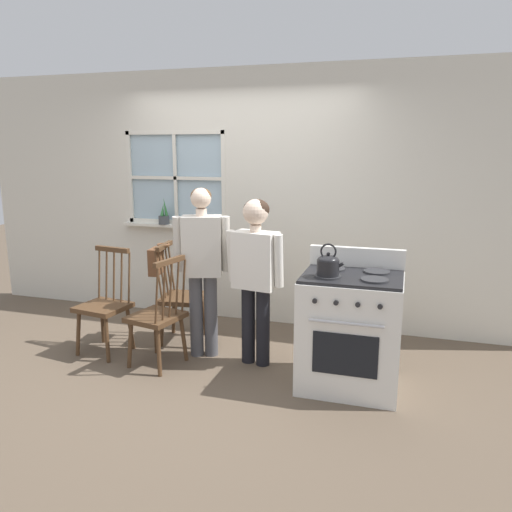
# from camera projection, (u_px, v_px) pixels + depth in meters

# --- Properties ---
(ground_plane) EXTENTS (16.00, 16.00, 0.00)m
(ground_plane) POSITION_uv_depth(u_px,v_px,m) (194.00, 369.00, 4.34)
(ground_plane) COLOR brown
(wall_back) EXTENTS (6.40, 0.16, 2.70)m
(wall_back) POSITION_uv_depth(u_px,v_px,m) (247.00, 200.00, 5.35)
(wall_back) COLOR silver
(wall_back) RESTS_ON ground_plane
(chair_by_window) EXTENTS (0.45, 0.47, 0.98)m
(chair_by_window) POSITION_uv_depth(u_px,v_px,m) (181.00, 297.00, 4.90)
(chair_by_window) COLOR #4C331E
(chair_by_window) RESTS_ON ground_plane
(chair_near_wall) EXTENTS (0.47, 0.46, 0.98)m
(chair_near_wall) POSITION_uv_depth(u_px,v_px,m) (105.00, 306.00, 4.63)
(chair_near_wall) COLOR #4C331E
(chair_near_wall) RESTS_ON ground_plane
(chair_center_cluster) EXTENTS (0.48, 0.49, 0.98)m
(chair_center_cluster) POSITION_uv_depth(u_px,v_px,m) (158.00, 317.00, 4.34)
(chair_center_cluster) COLOR #4C331E
(chair_center_cluster) RESTS_ON ground_plane
(person_elderly_left) EXTENTS (0.51, 0.31, 1.55)m
(person_elderly_left) POSITION_uv_depth(u_px,v_px,m) (202.00, 259.00, 4.45)
(person_elderly_left) COLOR #4C4C51
(person_elderly_left) RESTS_ON ground_plane
(person_teen_center) EXTENTS (0.54, 0.27, 1.47)m
(person_teen_center) POSITION_uv_depth(u_px,v_px,m) (256.00, 265.00, 4.28)
(person_teen_center) COLOR black
(person_teen_center) RESTS_ON ground_plane
(stove) EXTENTS (0.77, 0.68, 1.08)m
(stove) POSITION_uv_depth(u_px,v_px,m) (350.00, 330.00, 3.95)
(stove) COLOR white
(stove) RESTS_ON ground_plane
(kettle) EXTENTS (0.21, 0.17, 0.25)m
(kettle) POSITION_uv_depth(u_px,v_px,m) (328.00, 264.00, 3.76)
(kettle) COLOR black
(kettle) RESTS_ON stove
(potted_plant) EXTENTS (0.12, 0.12, 0.30)m
(potted_plant) POSITION_uv_depth(u_px,v_px,m) (164.00, 217.00, 5.59)
(potted_plant) COLOR #42474C
(potted_plant) RESTS_ON wall_back
(handbag) EXTENTS (0.21, 0.23, 0.31)m
(handbag) POSITION_uv_depth(u_px,v_px,m) (156.00, 261.00, 4.86)
(handbag) COLOR brown
(handbag) RESTS_ON chair_by_window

